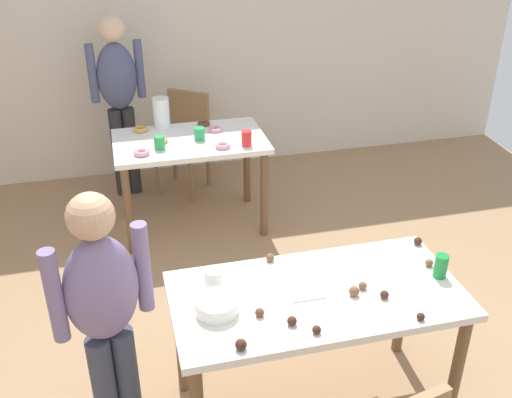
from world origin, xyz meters
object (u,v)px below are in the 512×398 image
object	(u,v)px
pitcher_far	(161,113)
person_girl_near	(105,313)
chair_far_table	(185,136)
mixing_bowl	(217,306)
person_adult_far	(119,92)
dining_table_far	(190,153)
dining_table_near	(316,309)
soda_can	(441,266)

from	to	relation	value
pitcher_far	person_girl_near	bearing A→B (deg)	-101.94
chair_far_table	mixing_bowl	world-z (taller)	chair_far_table
chair_far_table	person_adult_far	bearing A→B (deg)	178.99
dining_table_far	person_girl_near	world-z (taller)	person_girl_near
dining_table_far	pitcher_far	xyz separation A→B (m)	(-0.17, 0.28, 0.23)
dining_table_near	dining_table_far	distance (m)	2.05
chair_far_table	soda_can	world-z (taller)	soda_can
person_adult_far	mixing_bowl	bearing A→B (deg)	-83.89
chair_far_table	person_girl_near	distance (m)	2.86
dining_table_far	chair_far_table	distance (m)	0.71
person_girl_near	dining_table_far	bearing A→B (deg)	72.01
dining_table_near	pitcher_far	size ratio (longest dim) A/B	5.75
dining_table_far	soda_can	size ratio (longest dim) A/B	9.35
chair_far_table	person_girl_near	world-z (taller)	person_girl_near
person_girl_near	soda_can	bearing A→B (deg)	0.30
dining_table_near	soda_can	size ratio (longest dim) A/B	11.44
person_adult_far	mixing_bowl	world-z (taller)	person_adult_far
soda_can	dining_table_far	bearing A→B (deg)	114.72
dining_table_near	mixing_bowl	world-z (taller)	mixing_bowl
mixing_bowl	chair_far_table	bearing A→B (deg)	85.25
person_adult_far	pitcher_far	distance (m)	0.52
dining_table_near	soda_can	distance (m)	0.65
chair_far_table	pitcher_far	xyz separation A→B (m)	(-0.22, -0.41, 0.38)
dining_table_far	dining_table_near	bearing A→B (deg)	-81.26
mixing_bowl	soda_can	size ratio (longest dim) A/B	1.61
dining_table_near	pitcher_far	bearing A→B (deg)	101.87
person_girl_near	soda_can	distance (m)	1.61
person_girl_near	dining_table_near	bearing A→B (deg)	1.67
dining_table_far	chair_far_table	world-z (taller)	chair_far_table
dining_table_far	person_adult_far	xyz separation A→B (m)	(-0.47, 0.70, 0.30)
person_adult_far	dining_table_far	bearing A→B (deg)	-55.83
dining_table_near	person_adult_far	size ratio (longest dim) A/B	0.90
mixing_bowl	dining_table_far	bearing A→B (deg)	84.96
person_adult_far	person_girl_near	bearing A→B (deg)	-93.99
dining_table_near	mixing_bowl	bearing A→B (deg)	-177.32
dining_table_near	chair_far_table	bearing A→B (deg)	95.57
dining_table_far	mixing_bowl	distance (m)	2.06
person_adult_far	mixing_bowl	size ratio (longest dim) A/B	7.90
person_girl_near	person_adult_far	size ratio (longest dim) A/B	0.92
person_girl_near	chair_far_table	bearing A→B (deg)	75.42
dining_table_far	mixing_bowl	xyz separation A→B (m)	(-0.18, -2.05, 0.15)
chair_far_table	mixing_bowl	bearing A→B (deg)	-94.75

